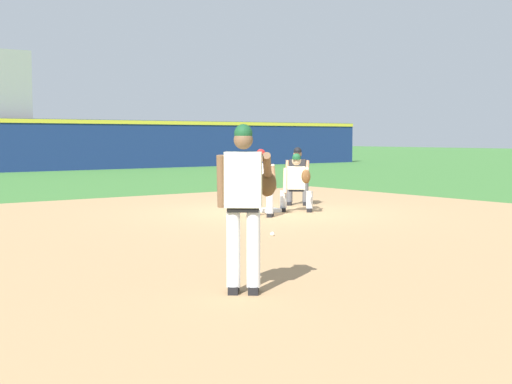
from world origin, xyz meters
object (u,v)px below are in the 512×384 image
pitcher (245,198)px  first_baseman (297,180)px  baserunner (261,180)px  baseball (272,234)px  first_base_bag (270,210)px  umpire (298,174)px

pitcher → first_baseman: 8.51m
baserunner → baseball: bearing=-123.4°
first_base_bag → baseball: 3.90m
first_base_bag → umpire: bearing=29.1°
first_baseman → baserunner: size_ratio=0.92×
first_base_bag → baserunner: (-0.75, -0.64, 0.75)m
pitcher → baserunner: pitcher is taller
baseball → pitcher: 4.65m
umpire → baserunner: bearing=-146.8°
first_base_bag → umpire: 1.91m
pitcher → baserunner: (4.65, 5.83, -0.27)m
baserunner → umpire: 2.74m
baseball → baserunner: bearing=56.6°
first_baseman → baseball: bearing=-136.3°
first_baseman → first_base_bag: bearing=145.0°
pitcher → first_baseman: pitcher is taller
first_baseman → umpire: bearing=49.5°
baseball → pitcher: bearing=-131.9°
baseball → pitcher: (-3.03, -3.38, 1.02)m
baseball → umpire: 5.61m
pitcher → first_baseman: (5.91, 6.12, -0.33)m
first_base_bag → pitcher: (-5.40, -6.48, 1.01)m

